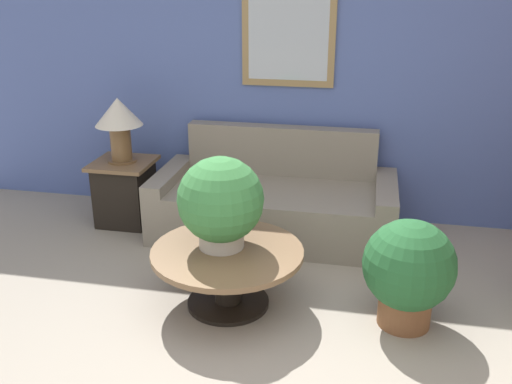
{
  "coord_description": "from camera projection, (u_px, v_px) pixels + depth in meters",
  "views": [
    {
      "loc": [
        0.48,
        -2.43,
        2.21
      ],
      "look_at": [
        -0.36,
        1.67,
        0.59
      ],
      "focal_mm": 40.0,
      "sensor_mm": 36.0,
      "label": 1
    }
  ],
  "objects": [
    {
      "name": "wall_back",
      "position": [
        318.0,
        79.0,
        5.13
      ],
      "size": [
        7.35,
        0.09,
        2.6
      ],
      "color": "#5166A8",
      "rests_on": "ground_plane"
    },
    {
      "name": "side_table",
      "position": [
        125.0,
        191.0,
        5.29
      ],
      "size": [
        0.53,
        0.53,
        0.6
      ],
      "color": "black",
      "rests_on": "ground_plane"
    },
    {
      "name": "couch_main",
      "position": [
        275.0,
        203.0,
        5.09
      ],
      "size": [
        2.11,
        0.96,
        0.9
      ],
      "color": "gray",
      "rests_on": "ground_plane"
    },
    {
      "name": "table_lamp",
      "position": [
        119.0,
        119.0,
        5.05
      ],
      "size": [
        0.42,
        0.42,
        0.58
      ],
      "color": "brown",
      "rests_on": "side_table"
    },
    {
      "name": "potted_plant_floor",
      "position": [
        409.0,
        270.0,
        3.69
      ],
      "size": [
        0.6,
        0.6,
        0.74
      ],
      "color": "brown",
      "rests_on": "ground_plane"
    },
    {
      "name": "coffee_table",
      "position": [
        228.0,
        265.0,
        3.95
      ],
      "size": [
        1.05,
        1.05,
        0.43
      ],
      "color": "black",
      "rests_on": "ground_plane"
    },
    {
      "name": "potted_plant_on_table",
      "position": [
        221.0,
        202.0,
        3.84
      ],
      "size": [
        0.59,
        0.59,
        0.64
      ],
      "color": "beige",
      "rests_on": "coffee_table"
    }
  ]
}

